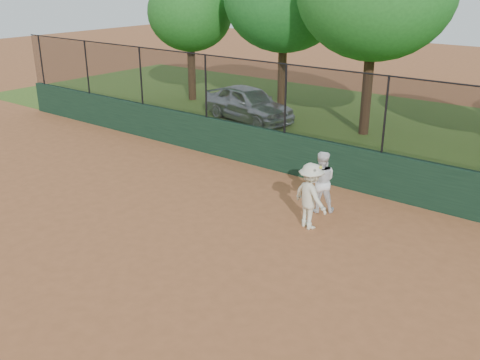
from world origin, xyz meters
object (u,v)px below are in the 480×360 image
Objects in this scene: player_main at (311,196)px; tree_0 at (190,13)px; player_second at (321,182)px; parked_car at (248,103)px.

player_main is 14.40m from tree_0.
tree_0 is at bearing 143.52° from player_main.
player_second is 1.00m from player_main.
player_second is at bearing 106.53° from player_main.
tree_0 reaches higher than parked_car.
tree_0 is (-4.37, 1.46, 3.19)m from parked_car.
player_second is 13.64m from tree_0.
player_main is at bearing 71.56° from player_second.
parked_car is at bearing 135.18° from player_main.
player_second reaches higher than parked_car.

